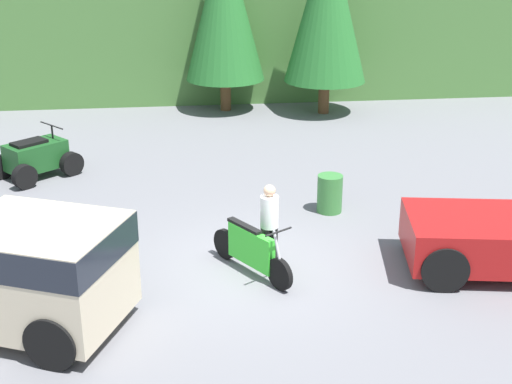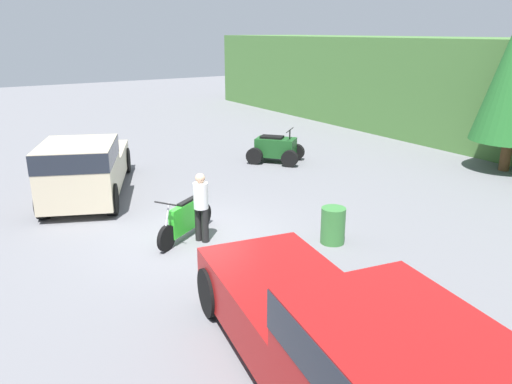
{
  "view_description": "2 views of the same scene",
  "coord_description": "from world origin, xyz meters",
  "px_view_note": "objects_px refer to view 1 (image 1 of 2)",
  "views": [
    {
      "loc": [
        -1.34,
        -12.29,
        6.39
      ],
      "look_at": [
        0.27,
        1.67,
        0.95
      ],
      "focal_mm": 50.0,
      "sensor_mm": 36.0,
      "label": 1
    },
    {
      "loc": [
        10.46,
        -4.73,
        4.85
      ],
      "look_at": [
        0.27,
        1.67,
        0.95
      ],
      "focal_mm": 35.0,
      "sensor_mm": 36.0,
      "label": 2
    }
  ],
  "objects_px": {
    "quad_atv": "(36,158)",
    "rider_person": "(269,223)",
    "steel_barrel": "(330,194)",
    "dirt_bike": "(251,251)"
  },
  "relations": [
    {
      "from": "quad_atv",
      "to": "rider_person",
      "type": "distance_m",
      "value": 7.91
    },
    {
      "from": "quad_atv",
      "to": "steel_barrel",
      "type": "height_order",
      "value": "quad_atv"
    },
    {
      "from": "steel_barrel",
      "to": "rider_person",
      "type": "bearing_deg",
      "value": -123.99
    },
    {
      "from": "dirt_bike",
      "to": "quad_atv",
      "type": "height_order",
      "value": "quad_atv"
    },
    {
      "from": "quad_atv",
      "to": "steel_barrel",
      "type": "distance_m",
      "value": 7.81
    },
    {
      "from": "steel_barrel",
      "to": "dirt_bike",
      "type": "bearing_deg",
      "value": -126.8
    },
    {
      "from": "rider_person",
      "to": "steel_barrel",
      "type": "height_order",
      "value": "rider_person"
    },
    {
      "from": "quad_atv",
      "to": "rider_person",
      "type": "height_order",
      "value": "rider_person"
    },
    {
      "from": "dirt_bike",
      "to": "rider_person",
      "type": "relative_size",
      "value": 1.16
    },
    {
      "from": "dirt_bike",
      "to": "steel_barrel",
      "type": "bearing_deg",
      "value": 110.37
    }
  ]
}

